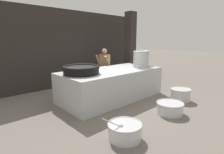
{
  "coord_description": "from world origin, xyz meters",
  "views": [
    {
      "loc": [
        -4.04,
        -4.36,
        2.01
      ],
      "look_at": [
        0.0,
        0.0,
        0.76
      ],
      "focal_mm": 28.0,
      "sensor_mm": 36.0,
      "label": 1
    }
  ],
  "objects_px": {
    "prep_bowl_meat": "(180,94)",
    "prep_bowl_extra": "(170,107)",
    "stock_pot": "(141,59)",
    "giant_wok_near": "(81,69)",
    "cook": "(104,67)",
    "prep_bowl_vegetables": "(125,130)"
  },
  "relations": [
    {
      "from": "prep_bowl_meat",
      "to": "prep_bowl_extra",
      "type": "relative_size",
      "value": 0.9
    },
    {
      "from": "prep_bowl_meat",
      "to": "stock_pot",
      "type": "bearing_deg",
      "value": 100.82
    },
    {
      "from": "giant_wok_near",
      "to": "prep_bowl_extra",
      "type": "height_order",
      "value": "giant_wok_near"
    },
    {
      "from": "cook",
      "to": "prep_bowl_vegetables",
      "type": "height_order",
      "value": "cook"
    },
    {
      "from": "prep_bowl_meat",
      "to": "prep_bowl_extra",
      "type": "height_order",
      "value": "prep_bowl_meat"
    },
    {
      "from": "giant_wok_near",
      "to": "prep_bowl_meat",
      "type": "height_order",
      "value": "giant_wok_near"
    },
    {
      "from": "prep_bowl_vegetables",
      "to": "prep_bowl_meat",
      "type": "relative_size",
      "value": 1.41
    },
    {
      "from": "cook",
      "to": "prep_bowl_extra",
      "type": "relative_size",
      "value": 2.24
    },
    {
      "from": "prep_bowl_vegetables",
      "to": "prep_bowl_extra",
      "type": "distance_m",
      "value": 1.85
    },
    {
      "from": "stock_pot",
      "to": "prep_bowl_meat",
      "type": "distance_m",
      "value": 1.87
    },
    {
      "from": "stock_pot",
      "to": "prep_bowl_extra",
      "type": "xyz_separation_m",
      "value": [
        -0.96,
        -1.8,
        -1.15
      ]
    },
    {
      "from": "giant_wok_near",
      "to": "cook",
      "type": "relative_size",
      "value": 0.67
    },
    {
      "from": "prep_bowl_vegetables",
      "to": "cook",
      "type": "bearing_deg",
      "value": 55.34
    },
    {
      "from": "giant_wok_near",
      "to": "stock_pot",
      "type": "distance_m",
      "value": 2.44
    },
    {
      "from": "giant_wok_near",
      "to": "prep_bowl_extra",
      "type": "relative_size",
      "value": 1.5
    },
    {
      "from": "giant_wok_near",
      "to": "prep_bowl_vegetables",
      "type": "bearing_deg",
      "value": -100.6
    },
    {
      "from": "prep_bowl_vegetables",
      "to": "prep_bowl_extra",
      "type": "height_order",
      "value": "prep_bowl_vegetables"
    },
    {
      "from": "cook",
      "to": "prep_bowl_vegetables",
      "type": "distance_m",
      "value": 4.2
    },
    {
      "from": "stock_pot",
      "to": "cook",
      "type": "relative_size",
      "value": 0.37
    },
    {
      "from": "giant_wok_near",
      "to": "prep_bowl_extra",
      "type": "distance_m",
      "value": 2.79
    },
    {
      "from": "prep_bowl_vegetables",
      "to": "prep_bowl_extra",
      "type": "xyz_separation_m",
      "value": [
        1.85,
        0.02,
        -0.01
      ]
    },
    {
      "from": "prep_bowl_vegetables",
      "to": "prep_bowl_extra",
      "type": "relative_size",
      "value": 1.27
    }
  ]
}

